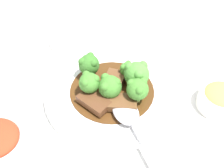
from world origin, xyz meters
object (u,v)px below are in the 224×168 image
(side_bowl_appetizer, at_px, (221,98))
(beef_strip_1, at_px, (94,102))
(serving_spoon, at_px, (129,118))
(broccoli_floret_5, at_px, (138,89))
(broccoli_floret_2, at_px, (137,74))
(sauce_dish, at_px, (62,43))
(beef_strip_2, at_px, (121,103))
(broccoli_floret_4, at_px, (109,86))
(beef_strip_0, at_px, (112,81))
(broccoli_floret_0, at_px, (89,64))
(broccoli_floret_1, at_px, (89,83))
(broccoli_floret_3, at_px, (128,69))
(main_plate, at_px, (112,92))

(side_bowl_appetizer, bearing_deg, beef_strip_1, 104.63)
(serving_spoon, bearing_deg, broccoli_floret_5, -7.45)
(broccoli_floret_2, distance_m, sauce_dish, 0.24)
(broccoli_floret_2, xyz_separation_m, sauce_dish, (0.12, 0.20, -0.04))
(beef_strip_2, xyz_separation_m, broccoli_floret_4, (0.02, 0.03, 0.02))
(beef_strip_0, xyz_separation_m, sauce_dish, (0.12, 0.15, -0.02))
(beef_strip_0, xyz_separation_m, broccoli_floret_0, (0.02, 0.05, 0.02))
(broccoli_floret_1, relative_size, broccoli_floret_3, 1.40)
(beef_strip_2, height_order, broccoli_floret_4, broccoli_floret_4)
(broccoli_floret_0, distance_m, broccoli_floret_4, 0.07)
(broccoli_floret_2, distance_m, serving_spoon, 0.10)
(beef_strip_2, relative_size, sauce_dish, 1.12)
(broccoli_floret_2, bearing_deg, serving_spoon, -179.35)
(main_plate, relative_size, beef_strip_1, 3.80)
(broccoli_floret_0, distance_m, broccoli_floret_5, 0.12)
(broccoli_floret_2, height_order, broccoli_floret_5, broccoli_floret_2)
(broccoli_floret_4, relative_size, serving_spoon, 0.25)
(side_bowl_appetizer, relative_size, sauce_dish, 1.52)
(main_plate, xyz_separation_m, sauce_dish, (0.14, 0.16, -0.00))
(serving_spoon, bearing_deg, broccoli_floret_4, 43.25)
(broccoli_floret_1, xyz_separation_m, broccoli_floret_4, (0.00, -0.04, -0.00))
(broccoli_floret_0, height_order, side_bowl_appetizer, broccoli_floret_0)
(beef_strip_0, distance_m, broccoli_floret_5, 0.07)
(broccoli_floret_0, distance_m, broccoli_floret_3, 0.08)
(beef_strip_2, bearing_deg, broccoli_floret_2, -18.86)
(broccoli_floret_5, height_order, serving_spoon, broccoli_floret_5)
(beef_strip_2, distance_m, broccoli_floret_5, 0.04)
(beef_strip_2, distance_m, broccoli_floret_3, 0.08)
(beef_strip_2, bearing_deg, beef_strip_1, 99.39)
(beef_strip_0, bearing_deg, side_bowl_appetizer, -89.36)
(beef_strip_1, relative_size, broccoli_floret_4, 1.52)
(beef_strip_0, xyz_separation_m, serving_spoon, (-0.09, -0.05, -0.00))
(beef_strip_2, distance_m, broccoli_floret_4, 0.04)
(broccoli_floret_3, relative_size, broccoli_floret_5, 0.69)
(broccoli_floret_2, relative_size, broccoli_floret_4, 1.16)
(beef_strip_1, relative_size, broccoli_floret_5, 1.41)
(beef_strip_1, relative_size, broccoli_floret_2, 1.30)
(beef_strip_0, relative_size, broccoli_floret_0, 1.27)
(broccoli_floret_3, relative_size, serving_spoon, 0.18)
(beef_strip_2, relative_size, broccoli_floret_2, 1.18)
(broccoli_floret_2, bearing_deg, side_bowl_appetizer, -91.68)
(main_plate, distance_m, sauce_dish, 0.21)
(beef_strip_0, distance_m, broccoli_floret_2, 0.06)
(serving_spoon, bearing_deg, broccoli_floret_3, 11.36)
(main_plate, height_order, beef_strip_2, beef_strip_2)
(serving_spoon, bearing_deg, main_plate, 33.42)
(main_plate, distance_m, beef_strip_0, 0.02)
(main_plate, distance_m, broccoli_floret_5, 0.07)
(broccoli_floret_4, distance_m, side_bowl_appetizer, 0.23)
(broccoli_floret_0, xyz_separation_m, broccoli_floret_1, (-0.05, -0.01, 0.00))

